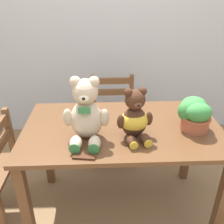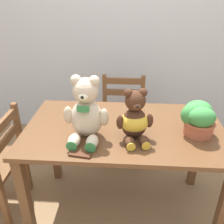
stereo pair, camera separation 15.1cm
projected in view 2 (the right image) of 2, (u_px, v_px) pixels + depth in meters
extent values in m
cube|color=silver|center=(129.00, 20.00, 2.60)|extent=(8.00, 0.04, 2.60)
cube|color=brown|center=(124.00, 129.00, 1.69)|extent=(1.34, 0.78, 0.03)
cube|color=brown|center=(26.00, 204.00, 1.61)|extent=(0.06, 0.06, 0.75)
cube|color=brown|center=(222.00, 215.00, 1.54)|extent=(0.06, 0.06, 0.75)
cube|color=brown|center=(55.00, 144.00, 2.21)|extent=(0.06, 0.06, 0.75)
cube|color=brown|center=(196.00, 150.00, 2.14)|extent=(0.06, 0.06, 0.75)
cube|color=brown|center=(122.00, 121.00, 2.48)|extent=(0.42, 0.40, 0.03)
cube|color=brown|center=(141.00, 151.00, 2.41)|extent=(0.04, 0.04, 0.41)
cube|color=brown|center=(102.00, 149.00, 2.43)|extent=(0.04, 0.04, 0.41)
cube|color=brown|center=(141.00, 114.00, 2.63)|extent=(0.04, 0.04, 0.84)
cube|color=brown|center=(105.00, 112.00, 2.65)|extent=(0.04, 0.04, 0.84)
cube|color=brown|center=(124.00, 81.00, 2.47)|extent=(0.34, 0.03, 0.06)
cube|color=brown|center=(123.00, 92.00, 2.53)|extent=(0.34, 0.03, 0.06)
cube|color=brown|center=(23.00, 150.00, 2.05)|extent=(0.04, 0.04, 0.85)
cube|color=brown|center=(2.00, 124.00, 1.70)|extent=(0.03, 0.37, 0.06)
cube|color=brown|center=(6.00, 139.00, 1.76)|extent=(0.03, 0.37, 0.06)
ellipsoid|color=beige|center=(87.00, 118.00, 1.54)|extent=(0.21, 0.18, 0.24)
sphere|color=beige|center=(85.00, 90.00, 1.46)|extent=(0.15, 0.15, 0.15)
sphere|color=beige|center=(94.00, 81.00, 1.42)|extent=(0.06, 0.06, 0.06)
sphere|color=beige|center=(76.00, 80.00, 1.44)|extent=(0.06, 0.06, 0.06)
ellipsoid|color=white|center=(83.00, 96.00, 1.41)|extent=(0.07, 0.06, 0.05)
sphere|color=black|center=(82.00, 97.00, 1.39)|extent=(0.02, 0.02, 0.02)
ellipsoid|color=beige|center=(104.00, 117.00, 1.50)|extent=(0.06, 0.06, 0.11)
ellipsoid|color=beige|center=(68.00, 115.00, 1.53)|extent=(0.06, 0.06, 0.11)
ellipsoid|color=beige|center=(92.00, 142.00, 1.47)|extent=(0.08, 0.13, 0.07)
cylinder|color=#337F42|center=(90.00, 148.00, 1.42)|extent=(0.06, 0.01, 0.06)
ellipsoid|color=beige|center=(74.00, 141.00, 1.48)|extent=(0.08, 0.13, 0.07)
cylinder|color=#337F42|center=(71.00, 146.00, 1.43)|extent=(0.06, 0.01, 0.06)
cube|color=#337F42|center=(83.00, 109.00, 1.43)|extent=(0.07, 0.02, 0.03)
ellipsoid|color=#472819|center=(134.00, 123.00, 1.54)|extent=(0.18, 0.16, 0.20)
sphere|color=#472819|center=(135.00, 101.00, 1.47)|extent=(0.12, 0.12, 0.12)
sphere|color=#472819|center=(143.00, 93.00, 1.45)|extent=(0.05, 0.05, 0.05)
sphere|color=#472819|center=(128.00, 93.00, 1.44)|extent=(0.05, 0.05, 0.05)
ellipsoid|color=brown|center=(137.00, 106.00, 1.43)|extent=(0.06, 0.06, 0.04)
sphere|color=black|center=(138.00, 107.00, 1.41)|extent=(0.02, 0.02, 0.02)
ellipsoid|color=#472819|center=(149.00, 121.00, 1.52)|extent=(0.05, 0.05, 0.09)
ellipsoid|color=#472819|center=(120.00, 122.00, 1.50)|extent=(0.05, 0.05, 0.09)
ellipsoid|color=#472819|center=(144.00, 141.00, 1.48)|extent=(0.08, 0.11, 0.06)
cylinder|color=gold|center=(146.00, 146.00, 1.44)|extent=(0.05, 0.02, 0.05)
ellipsoid|color=#472819|center=(130.00, 142.00, 1.47)|extent=(0.08, 0.11, 0.06)
cylinder|color=gold|center=(131.00, 147.00, 1.43)|extent=(0.05, 0.02, 0.05)
ellipsoid|color=gold|center=(134.00, 122.00, 1.53)|extent=(0.20, 0.18, 0.14)
cylinder|color=#B25B3D|center=(199.00, 127.00, 1.59)|extent=(0.18, 0.18, 0.10)
cylinder|color=#B25B3D|center=(200.00, 122.00, 1.57)|extent=(0.20, 0.20, 0.02)
ellipsoid|color=#3D8E42|center=(207.00, 118.00, 1.55)|extent=(0.10, 0.07, 0.10)
ellipsoid|color=#3D8E42|center=(199.00, 110.00, 1.59)|extent=(0.17, 0.16, 0.12)
ellipsoid|color=#3D8E42|center=(194.00, 115.00, 1.55)|extent=(0.16, 0.13, 0.15)
ellipsoid|color=#3D8E42|center=(202.00, 117.00, 1.50)|extent=(0.17, 0.13, 0.12)
cube|color=#472314|center=(80.00, 155.00, 1.41)|extent=(0.13, 0.06, 0.01)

